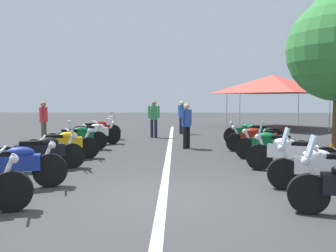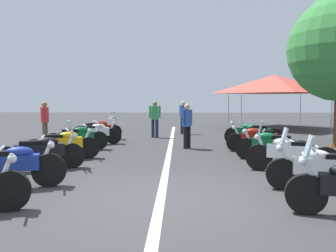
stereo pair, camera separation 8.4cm
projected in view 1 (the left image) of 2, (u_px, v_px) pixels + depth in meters
ground_plane at (163, 199)px, 6.06m from camera, size 80.00×80.00×0.00m
lane_centre_stripe at (168, 156)px, 10.71m from camera, size 22.65×0.16×0.01m
motorcycle_left_row_1 at (12, 166)px, 6.67m from camera, size 0.88×2.04×1.01m
motorcycle_left_row_2 at (41, 152)px, 8.45m from camera, size 1.06×2.01×1.20m
motorcycle_left_row_3 at (63, 144)px, 9.93m from camera, size 1.00×2.01×0.99m
motorcycle_left_row_4 at (76, 138)px, 11.66m from camera, size 1.11×1.96×1.00m
motorcycle_left_row_5 at (93, 133)px, 13.23m from camera, size 1.06×2.00×0.99m
motorcycle_left_row_6 at (97, 129)px, 14.71m from camera, size 1.20×1.90×1.21m
motorcycle_right_row_1 at (324, 167)px, 6.53m from camera, size 0.78×2.13×1.19m
motorcycle_right_row_2 at (291, 153)px, 8.27m from camera, size 0.91×2.08×1.21m
motorcycle_right_row_3 at (272, 145)px, 9.77m from camera, size 1.03×2.00×0.99m
motorcycle_right_row_4 at (257, 138)px, 11.41m from camera, size 0.77×2.10×1.19m
motorcycle_right_row_5 at (253, 133)px, 13.02m from camera, size 0.95×2.15×1.02m
traffic_cone_0 at (331, 153)px, 9.35m from camera, size 0.36×0.36×0.61m
bystander_0 at (154, 116)px, 15.76m from camera, size 0.32×0.53×1.66m
bystander_1 at (44, 119)px, 13.98m from camera, size 0.53×0.32×1.64m
bystander_2 at (182, 115)px, 17.41m from camera, size 0.42×0.39×1.66m
bystander_3 at (187, 122)px, 12.23m from camera, size 0.43×0.37×1.58m
event_tent at (273, 84)px, 20.91m from camera, size 5.32×5.32×3.20m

